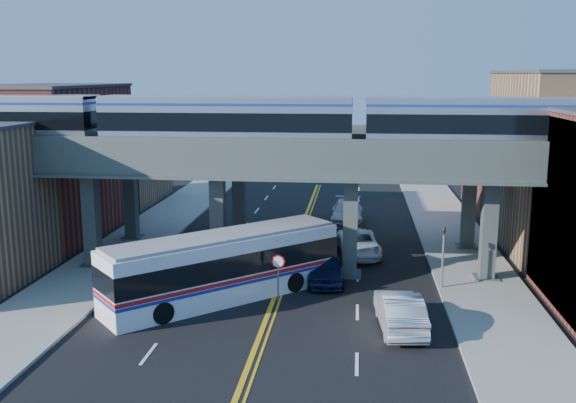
% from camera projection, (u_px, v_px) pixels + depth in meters
% --- Properties ---
extents(ground, '(120.00, 120.00, 0.00)m').
position_uv_depth(ground, '(264.00, 323.00, 31.23)').
color(ground, black).
rests_on(ground, ground).
extents(sidewalk_west, '(5.00, 70.00, 0.16)m').
position_uv_depth(sidewalk_west, '(114.00, 257.00, 42.20)').
color(sidewalk_west, gray).
rests_on(sidewalk_west, ground).
extents(sidewalk_east, '(5.00, 70.00, 0.16)m').
position_uv_depth(sidewalk_east, '(471.00, 269.00, 39.74)').
color(sidewalk_east, gray).
rests_on(sidewalk_east, ground).
extents(building_west_b, '(8.00, 14.00, 11.00)m').
position_uv_depth(building_west_b, '(50.00, 162.00, 47.74)').
color(building_west_b, brown).
rests_on(building_west_b, ground).
extents(building_west_c, '(8.00, 10.00, 8.00)m').
position_uv_depth(building_west_c, '(115.00, 159.00, 60.71)').
color(building_west_c, '#9A774F').
rests_on(building_west_c, ground).
extents(building_east_b, '(8.00, 14.00, 12.00)m').
position_uv_depth(building_east_b, '(566.00, 163.00, 43.68)').
color(building_east_b, '#9A774F').
rests_on(building_east_b, ground).
extents(building_east_c, '(8.00, 10.00, 9.00)m').
position_uv_depth(building_east_c, '(519.00, 160.00, 56.65)').
color(building_east_c, brown).
rests_on(building_east_c, ground).
extents(mural_panel, '(0.10, 9.50, 9.50)m').
position_uv_depth(mural_panel, '(558.00, 218.00, 32.65)').
color(mural_panel, teal).
rests_on(mural_panel, ground).
extents(elevated_viaduct_near, '(52.00, 3.60, 7.40)m').
position_uv_depth(elevated_viaduct_near, '(283.00, 168.00, 37.77)').
color(elevated_viaduct_near, '#424D4A').
rests_on(elevated_viaduct_near, ground).
extents(elevated_viaduct_far, '(52.00, 3.60, 7.40)m').
position_uv_depth(elevated_viaduct_far, '(295.00, 154.00, 44.60)').
color(elevated_viaduct_far, '#424D4A').
rests_on(elevated_viaduct_far, ground).
extents(transit_train, '(45.62, 2.86, 3.33)m').
position_uv_depth(transit_train, '(227.00, 121.00, 37.60)').
color(transit_train, black).
rests_on(transit_train, elevated_viaduct_near).
extents(stop_sign, '(0.76, 0.09, 2.63)m').
position_uv_depth(stop_sign, '(278.00, 271.00, 33.78)').
color(stop_sign, slate).
rests_on(stop_sign, ground).
extents(traffic_signal, '(0.15, 0.18, 4.10)m').
position_uv_depth(traffic_signal, '(443.00, 250.00, 35.65)').
color(traffic_signal, slate).
rests_on(traffic_signal, ground).
extents(transit_bus, '(11.85, 11.17, 3.44)m').
position_uv_depth(transit_bus, '(224.00, 267.00, 34.39)').
color(transit_bus, white).
rests_on(transit_bus, ground).
extents(car_lane_a, '(2.59, 5.39, 1.78)m').
position_uv_depth(car_lane_a, '(324.00, 266.00, 37.50)').
color(car_lane_a, '#10163A').
rests_on(car_lane_a, ground).
extents(car_lane_b, '(2.22, 5.34, 1.72)m').
position_uv_depth(car_lane_b, '(318.00, 243.00, 42.90)').
color(car_lane_b, '#272729').
rests_on(car_lane_b, ground).
extents(car_lane_c, '(3.22, 5.87, 1.56)m').
position_uv_depth(car_lane_c, '(358.00, 243.00, 42.99)').
color(car_lane_c, white).
rests_on(car_lane_c, ground).
extents(car_lane_d, '(2.52, 6.17, 1.79)m').
position_uv_depth(car_lane_d, '(347.00, 212.00, 52.14)').
color(car_lane_d, '#B5B4B9').
rests_on(car_lane_d, ground).
extents(car_parked_curb, '(2.40, 5.58, 1.79)m').
position_uv_depth(car_parked_curb, '(400.00, 311.00, 30.45)').
color(car_parked_curb, '#B3B2B8').
rests_on(car_parked_curb, ground).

